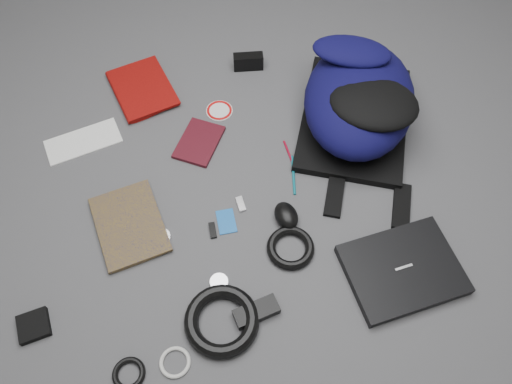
{
  "coord_description": "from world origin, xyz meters",
  "views": [
    {
      "loc": [
        -0.03,
        -0.79,
        1.31
      ],
      "look_at": [
        0.0,
        0.0,
        0.02
      ],
      "focal_mm": 35.0,
      "sensor_mm": 36.0,
      "label": 1
    }
  ],
  "objects_px": {
    "laptop": "(402,269)",
    "dvd_case": "(199,142)",
    "power_brick": "(256,312)",
    "pouch": "(34,326)",
    "comic_book": "(98,236)",
    "compact_camera": "(248,62)",
    "mouse": "(286,216)",
    "textbook_red": "(116,98)",
    "backpack": "(359,98)"
  },
  "relations": [
    {
      "from": "power_brick",
      "to": "pouch",
      "type": "distance_m",
      "value": 0.59
    },
    {
      "from": "mouse",
      "to": "power_brick",
      "type": "bearing_deg",
      "value": -128.51
    },
    {
      "from": "dvd_case",
      "to": "compact_camera",
      "type": "relative_size",
      "value": 1.61
    },
    {
      "from": "mouse",
      "to": "comic_book",
      "type": "bearing_deg",
      "value": 164.83
    },
    {
      "from": "dvd_case",
      "to": "pouch",
      "type": "height_order",
      "value": "pouch"
    },
    {
      "from": "compact_camera",
      "to": "pouch",
      "type": "bearing_deg",
      "value": -125.27
    },
    {
      "from": "dvd_case",
      "to": "compact_camera",
      "type": "height_order",
      "value": "compact_camera"
    },
    {
      "from": "laptop",
      "to": "power_brick",
      "type": "distance_m",
      "value": 0.42
    },
    {
      "from": "comic_book",
      "to": "power_brick",
      "type": "distance_m",
      "value": 0.51
    },
    {
      "from": "laptop",
      "to": "power_brick",
      "type": "bearing_deg",
      "value": 178.44
    },
    {
      "from": "power_brick",
      "to": "dvd_case",
      "type": "bearing_deg",
      "value": 84.49
    },
    {
      "from": "comic_book",
      "to": "pouch",
      "type": "relative_size",
      "value": 3.27
    },
    {
      "from": "comic_book",
      "to": "compact_camera",
      "type": "relative_size",
      "value": 2.44
    },
    {
      "from": "backpack",
      "to": "dvd_case",
      "type": "bearing_deg",
      "value": -157.74
    },
    {
      "from": "dvd_case",
      "to": "pouch",
      "type": "distance_m",
      "value": 0.72
    },
    {
      "from": "comic_book",
      "to": "compact_camera",
      "type": "distance_m",
      "value": 0.81
    },
    {
      "from": "textbook_red",
      "to": "mouse",
      "type": "height_order",
      "value": "mouse"
    },
    {
      "from": "comic_book",
      "to": "dvd_case",
      "type": "height_order",
      "value": "comic_book"
    },
    {
      "from": "compact_camera",
      "to": "pouch",
      "type": "relative_size",
      "value": 1.34
    },
    {
      "from": "backpack",
      "to": "compact_camera",
      "type": "bearing_deg",
      "value": 156.84
    },
    {
      "from": "dvd_case",
      "to": "compact_camera",
      "type": "bearing_deg",
      "value": 84.78
    },
    {
      "from": "backpack",
      "to": "power_brick",
      "type": "relative_size",
      "value": 4.47
    },
    {
      "from": "textbook_red",
      "to": "power_brick",
      "type": "relative_size",
      "value": 2.11
    },
    {
      "from": "laptop",
      "to": "pouch",
      "type": "height_order",
      "value": "laptop"
    },
    {
      "from": "dvd_case",
      "to": "power_brick",
      "type": "bearing_deg",
      "value": -52.31
    },
    {
      "from": "laptop",
      "to": "pouch",
      "type": "relative_size",
      "value": 3.91
    },
    {
      "from": "compact_camera",
      "to": "mouse",
      "type": "height_order",
      "value": "compact_camera"
    },
    {
      "from": "comic_book",
      "to": "pouch",
      "type": "xyz_separation_m",
      "value": [
        -0.13,
        -0.26,
        0.0
      ]
    },
    {
      "from": "dvd_case",
      "to": "mouse",
      "type": "distance_m",
      "value": 0.4
    },
    {
      "from": "power_brick",
      "to": "mouse",
      "type": "bearing_deg",
      "value": 49.22
    },
    {
      "from": "pouch",
      "to": "comic_book",
      "type": "bearing_deg",
      "value": 62.43
    },
    {
      "from": "dvd_case",
      "to": "power_brick",
      "type": "height_order",
      "value": "power_brick"
    },
    {
      "from": "dvd_case",
      "to": "mouse",
      "type": "relative_size",
      "value": 1.83
    },
    {
      "from": "comic_book",
      "to": "mouse",
      "type": "distance_m",
      "value": 0.55
    },
    {
      "from": "textbook_red",
      "to": "dvd_case",
      "type": "distance_m",
      "value": 0.35
    },
    {
      "from": "dvd_case",
      "to": "textbook_red",
      "type": "bearing_deg",
      "value": 167.47
    },
    {
      "from": "compact_camera",
      "to": "power_brick",
      "type": "height_order",
      "value": "compact_camera"
    },
    {
      "from": "compact_camera",
      "to": "dvd_case",
      "type": "bearing_deg",
      "value": -119.65
    },
    {
      "from": "backpack",
      "to": "compact_camera",
      "type": "relative_size",
      "value": 5.11
    },
    {
      "from": "backpack",
      "to": "power_brick",
      "type": "bearing_deg",
      "value": -104.43
    },
    {
      "from": "backpack",
      "to": "comic_book",
      "type": "height_order",
      "value": "backpack"
    },
    {
      "from": "laptop",
      "to": "dvd_case",
      "type": "xyz_separation_m",
      "value": [
        -0.58,
        0.47,
        -0.01
      ]
    },
    {
      "from": "textbook_red",
      "to": "dvd_case",
      "type": "bearing_deg",
      "value": -58.52
    },
    {
      "from": "dvd_case",
      "to": "power_brick",
      "type": "xyz_separation_m",
      "value": [
        0.17,
        -0.58,
        0.01
      ]
    },
    {
      "from": "backpack",
      "to": "pouch",
      "type": "bearing_deg",
      "value": -130.65
    },
    {
      "from": "comic_book",
      "to": "mouse",
      "type": "relative_size",
      "value": 2.78
    },
    {
      "from": "textbook_red",
      "to": "power_brick",
      "type": "distance_m",
      "value": 0.89
    },
    {
      "from": "textbook_red",
      "to": "pouch",
      "type": "height_order",
      "value": "textbook_red"
    },
    {
      "from": "power_brick",
      "to": "pouch",
      "type": "height_order",
      "value": "power_brick"
    },
    {
      "from": "comic_book",
      "to": "dvd_case",
      "type": "bearing_deg",
      "value": 28.94
    }
  ]
}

